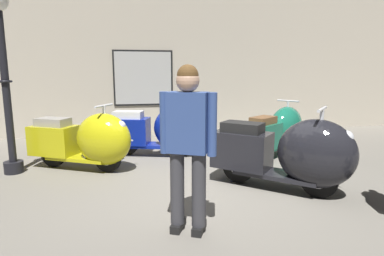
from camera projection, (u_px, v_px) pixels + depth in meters
name	position (u px, v px, depth m)	size (l,w,h in m)	color
ground_plane	(201.00, 190.00, 4.26)	(60.00, 60.00, 0.00)	slate
showroom_back_wall	(164.00, 57.00, 7.92)	(18.00, 0.24, 3.84)	#BCB29E
scooter_0	(88.00, 140.00, 5.05)	(1.76, 1.24, 1.06)	black
scooter_1	(163.00, 130.00, 5.92)	(1.84, 0.99, 1.08)	black
scooter_2	(292.00, 154.00, 4.12)	(1.72, 1.62, 1.13)	black
scooter_3	(279.00, 130.00, 6.08)	(1.61, 1.35, 1.01)	black
lamppost	(4.00, 73.00, 4.73)	(0.30, 0.30, 2.70)	black
visitor_0	(188.00, 138.00, 3.00)	(0.50, 0.37, 1.62)	black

